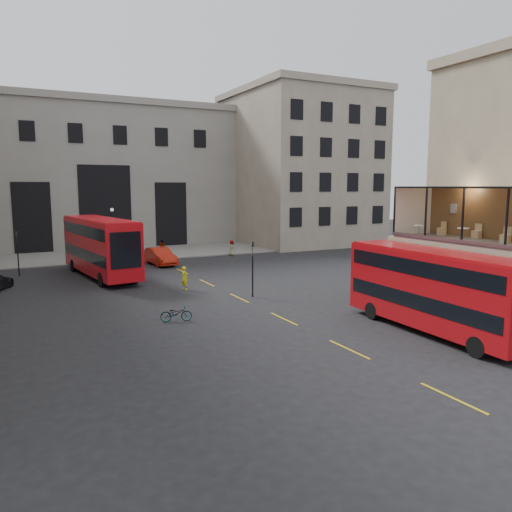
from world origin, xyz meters
name	(u,v)px	position (x,y,z in m)	size (l,w,h in m)	color
ground	(382,344)	(0.00, 0.00, 0.00)	(140.00, 140.00, 0.00)	black
host_frontage	(479,286)	(6.50, 0.00, 2.25)	(3.00, 11.00, 4.50)	#B7AB89
cafe_floor	(481,243)	(6.50, 0.00, 4.55)	(3.00, 10.00, 0.10)	slate
gateway	(97,171)	(-5.00, 47.99, 9.39)	(35.00, 10.60, 18.00)	gray
building_right	(299,165)	(20.00, 39.97, 10.39)	(16.60, 18.60, 20.00)	#A39683
pavement_far	(107,255)	(-6.00, 38.00, 0.06)	(40.00, 12.00, 0.12)	slate
traffic_light_near	(253,262)	(-1.00, 12.00, 2.42)	(0.16, 0.20, 3.80)	black
traffic_light_far	(17,248)	(-15.00, 28.00, 2.42)	(0.16, 0.20, 3.80)	black
street_lamp_b	(113,237)	(-6.00, 34.00, 2.39)	(0.36, 0.36, 5.33)	black
bus_near	(434,287)	(3.50, 0.28, 2.41)	(2.70, 10.78, 4.28)	#A30B10
bus_far	(100,244)	(-8.87, 24.53, 2.75)	(4.31, 12.53, 4.90)	red
car_a	(111,271)	(-8.41, 22.59, 0.73)	(1.73, 4.30, 1.46)	#95979C
car_b	(160,256)	(-2.66, 28.69, 0.83)	(1.75, 5.02, 1.65)	#B51B0B
bicycle	(176,313)	(-7.62, 8.32, 0.45)	(0.60, 1.73, 0.91)	gray
cyclist	(185,278)	(-4.34, 16.46, 0.86)	(0.62, 0.41, 1.71)	yellow
pedestrian_b	(76,259)	(-10.15, 30.32, 0.82)	(1.05, 0.61, 1.63)	gray
pedestrian_c	(162,248)	(-0.43, 35.51, 0.80)	(0.94, 0.39, 1.61)	gray
pedestrian_d	(232,248)	(6.20, 31.52, 0.83)	(0.81, 0.53, 1.66)	gray
cafe_table_mid	(463,232)	(5.75, 0.57, 5.08)	(0.58, 0.58, 0.73)	silver
cafe_table_far	(419,229)	(5.54, 3.52, 5.05)	(0.54, 0.54, 0.67)	silver
cafe_chair_b	(505,238)	(7.15, -0.91, 4.86)	(0.49, 0.49, 0.84)	tan
cafe_chair_c	(477,234)	(7.65, 1.27, 4.85)	(0.48, 0.48, 0.83)	tan
cafe_chair_d	(442,231)	(7.66, 3.76, 4.84)	(0.43, 0.43, 0.81)	tan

